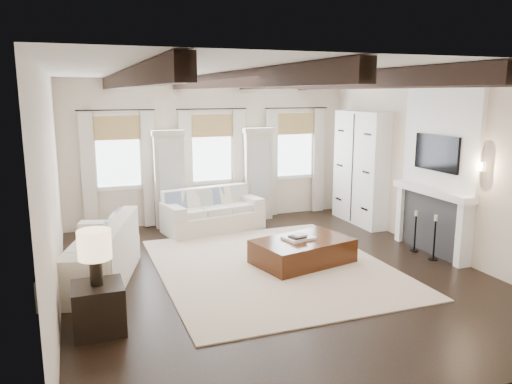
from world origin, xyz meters
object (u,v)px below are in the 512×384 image
object	(u,v)px
sofa_back	(212,213)
side_table_back	(163,211)
sofa_left	(99,257)
ottoman	(303,251)
side_table_front	(99,308)

from	to	relation	value
sofa_back	side_table_back	bearing A→B (deg)	139.11
sofa_left	ottoman	bearing A→B (deg)	-5.74
sofa_back	ottoman	world-z (taller)	sofa_back
sofa_back	sofa_left	bearing A→B (deg)	-136.41
sofa_left	side_table_front	size ratio (longest dim) A/B	4.02
ottoman	side_table_back	world-z (taller)	side_table_back
ottoman	sofa_left	bearing A→B (deg)	161.14
sofa_left	ottoman	size ratio (longest dim) A/B	1.51
sofa_back	ottoman	xyz separation A→B (m)	(0.89, -2.66, -0.15)
sofa_left	side_table_front	bearing A→B (deg)	-93.70
sofa_left	sofa_back	bearing A→B (deg)	43.59
sofa_left	side_table_back	bearing A→B (deg)	63.81
ottoman	side_table_back	bearing A→B (deg)	104.43
sofa_back	side_table_front	bearing A→B (deg)	-122.21
sofa_back	sofa_left	world-z (taller)	sofa_left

